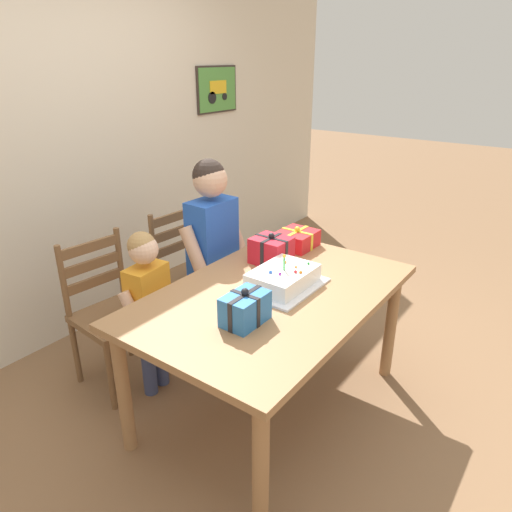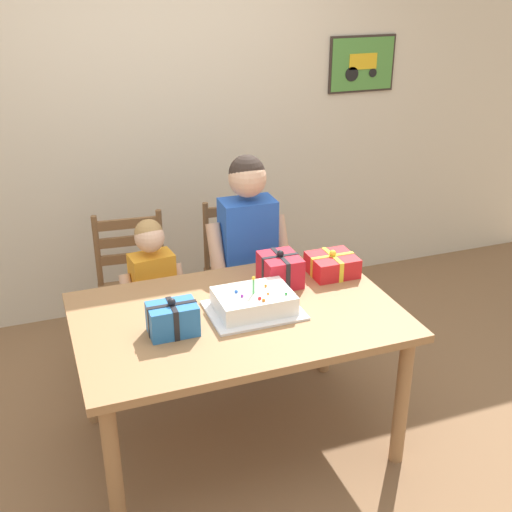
{
  "view_description": "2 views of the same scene",
  "coord_description": "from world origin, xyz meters",
  "px_view_note": "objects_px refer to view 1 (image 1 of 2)",
  "views": [
    {
      "loc": [
        -1.82,
        -1.23,
        1.89
      ],
      "look_at": [
        0.15,
        0.21,
        0.85
      ],
      "focal_mm": 33.1,
      "sensor_mm": 36.0,
      "label": 1
    },
    {
      "loc": [
        -0.85,
        -2.57,
        2.28
      ],
      "look_at": [
        0.15,
        0.15,
        0.96
      ],
      "focal_mm": 45.61,
      "sensor_mm": 36.0,
      "label": 2
    }
  ],
  "objects_px": {
    "gift_box_red_large": "(271,250)",
    "gift_box_corner_small": "(297,239)",
    "dining_table": "(272,307)",
    "gift_box_beside_cake": "(245,309)",
    "birthday_cake": "(283,279)",
    "child_younger": "(148,299)",
    "child_older": "(213,240)",
    "chair_right": "(190,273)",
    "chair_left": "(111,312)"
  },
  "relations": [
    {
      "from": "gift_box_beside_cake",
      "to": "child_older",
      "type": "distance_m",
      "value": 0.96
    },
    {
      "from": "birthday_cake",
      "to": "gift_box_red_large",
      "type": "xyz_separation_m",
      "value": [
        0.23,
        0.23,
        0.03
      ]
    },
    {
      "from": "gift_box_beside_cake",
      "to": "gift_box_corner_small",
      "type": "relative_size",
      "value": 0.91
    },
    {
      "from": "gift_box_corner_small",
      "to": "chair_right",
      "type": "bearing_deg",
      "value": 110.64
    },
    {
      "from": "dining_table",
      "to": "gift_box_red_large",
      "type": "relative_size",
      "value": 7.0
    },
    {
      "from": "chair_right",
      "to": "gift_box_beside_cake",
      "type": "bearing_deg",
      "value": -123.74
    },
    {
      "from": "child_older",
      "to": "birthday_cake",
      "type": "bearing_deg",
      "value": -107.33
    },
    {
      "from": "dining_table",
      "to": "gift_box_corner_small",
      "type": "bearing_deg",
      "value": 20.55
    },
    {
      "from": "chair_left",
      "to": "chair_right",
      "type": "xyz_separation_m",
      "value": [
        0.69,
        0.0,
        0.0
      ]
    },
    {
      "from": "birthday_cake",
      "to": "child_younger",
      "type": "height_order",
      "value": "child_younger"
    },
    {
      "from": "birthday_cake",
      "to": "child_older",
      "type": "relative_size",
      "value": 0.33
    },
    {
      "from": "chair_right",
      "to": "child_older",
      "type": "xyz_separation_m",
      "value": [
        -0.06,
        -0.28,
        0.34
      ]
    },
    {
      "from": "chair_right",
      "to": "child_younger",
      "type": "height_order",
      "value": "child_younger"
    },
    {
      "from": "gift_box_beside_cake",
      "to": "child_younger",
      "type": "xyz_separation_m",
      "value": [
        0.06,
        0.74,
        -0.21
      ]
    },
    {
      "from": "gift_box_red_large",
      "to": "dining_table",
      "type": "bearing_deg",
      "value": -144.34
    },
    {
      "from": "dining_table",
      "to": "gift_box_corner_small",
      "type": "xyz_separation_m",
      "value": [
        0.61,
        0.23,
        0.14
      ]
    },
    {
      "from": "dining_table",
      "to": "birthday_cake",
      "type": "xyz_separation_m",
      "value": [
        0.08,
        -0.01,
        0.14
      ]
    },
    {
      "from": "gift_box_red_large",
      "to": "gift_box_corner_small",
      "type": "relative_size",
      "value": 0.89
    },
    {
      "from": "dining_table",
      "to": "child_older",
      "type": "distance_m",
      "value": 0.74
    },
    {
      "from": "dining_table",
      "to": "child_younger",
      "type": "height_order",
      "value": "child_younger"
    },
    {
      "from": "birthday_cake",
      "to": "gift_box_corner_small",
      "type": "xyz_separation_m",
      "value": [
        0.53,
        0.24,
        0.0
      ]
    },
    {
      "from": "gift_box_beside_cake",
      "to": "gift_box_corner_small",
      "type": "height_order",
      "value": "gift_box_beside_cake"
    },
    {
      "from": "gift_box_red_large",
      "to": "gift_box_corner_small",
      "type": "height_order",
      "value": "gift_box_red_large"
    },
    {
      "from": "gift_box_corner_small",
      "to": "chair_left",
      "type": "distance_m",
      "value": 1.23
    },
    {
      "from": "gift_box_corner_small",
      "to": "chair_right",
      "type": "xyz_separation_m",
      "value": [
        -0.27,
        0.71,
        -0.34
      ]
    },
    {
      "from": "chair_left",
      "to": "gift_box_beside_cake",
      "type": "bearing_deg",
      "value": -89.42
    },
    {
      "from": "gift_box_red_large",
      "to": "child_older",
      "type": "height_order",
      "value": "child_older"
    },
    {
      "from": "dining_table",
      "to": "gift_box_beside_cake",
      "type": "distance_m",
      "value": 0.37
    },
    {
      "from": "gift_box_beside_cake",
      "to": "chair_right",
      "type": "relative_size",
      "value": 0.24
    },
    {
      "from": "child_older",
      "to": "gift_box_red_large",
      "type": "bearing_deg",
      "value": -87.51
    },
    {
      "from": "birthday_cake",
      "to": "gift_box_beside_cake",
      "type": "height_order",
      "value": "birthday_cake"
    },
    {
      "from": "gift_box_red_large",
      "to": "chair_left",
      "type": "xyz_separation_m",
      "value": [
        -0.65,
        0.72,
        -0.36
      ]
    },
    {
      "from": "gift_box_beside_cake",
      "to": "child_younger",
      "type": "bearing_deg",
      "value": 85.69
    },
    {
      "from": "dining_table",
      "to": "child_younger",
      "type": "bearing_deg",
      "value": 112.41
    },
    {
      "from": "dining_table",
      "to": "birthday_cake",
      "type": "relative_size",
      "value": 3.49
    },
    {
      "from": "gift_box_red_large",
      "to": "child_younger",
      "type": "distance_m",
      "value": 0.76
    },
    {
      "from": "gift_box_beside_cake",
      "to": "birthday_cake",
      "type": "bearing_deg",
      "value": 8.19
    },
    {
      "from": "dining_table",
      "to": "birthday_cake",
      "type": "bearing_deg",
      "value": -8.96
    },
    {
      "from": "birthday_cake",
      "to": "gift_box_corner_small",
      "type": "distance_m",
      "value": 0.59
    },
    {
      "from": "gift_box_beside_cake",
      "to": "child_older",
      "type": "xyz_separation_m",
      "value": [
        0.62,
        0.73,
        -0.02
      ]
    },
    {
      "from": "birthday_cake",
      "to": "child_younger",
      "type": "bearing_deg",
      "value": 117.52
    },
    {
      "from": "dining_table",
      "to": "gift_box_corner_small",
      "type": "relative_size",
      "value": 6.26
    },
    {
      "from": "gift_box_red_large",
      "to": "chair_right",
      "type": "relative_size",
      "value": 0.24
    },
    {
      "from": "dining_table",
      "to": "child_younger",
      "type": "relative_size",
      "value": 1.51
    },
    {
      "from": "child_younger",
      "to": "gift_box_beside_cake",
      "type": "bearing_deg",
      "value": -94.31
    },
    {
      "from": "dining_table",
      "to": "chair_left",
      "type": "height_order",
      "value": "chair_left"
    },
    {
      "from": "child_older",
      "to": "child_younger",
      "type": "relative_size",
      "value": 1.29
    },
    {
      "from": "dining_table",
      "to": "gift_box_red_large",
      "type": "bearing_deg",
      "value": 35.66
    },
    {
      "from": "chair_left",
      "to": "child_younger",
      "type": "relative_size",
      "value": 0.9
    },
    {
      "from": "dining_table",
      "to": "gift_box_beside_cake",
      "type": "xyz_separation_m",
      "value": [
        -0.33,
        -0.07,
        0.16
      ]
    }
  ]
}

